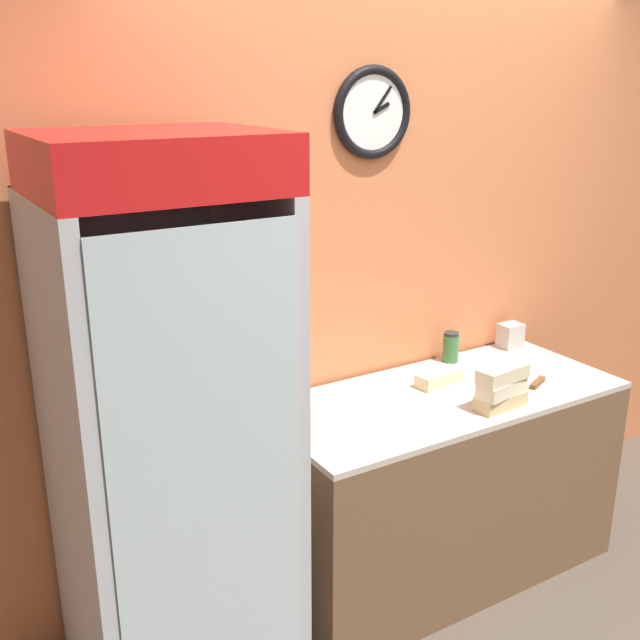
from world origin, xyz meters
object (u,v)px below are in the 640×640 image
(beverage_cooler, at_px, (162,404))
(sandwich_stack_bottom, at_px, (501,401))
(sandwich_stack_top, at_px, (503,374))
(sandwich_flat_left, at_px, (439,378))
(napkin_dispenser, at_px, (510,336))
(chefs_knife, at_px, (542,379))
(condiment_jar, at_px, (451,347))
(sandwich_stack_middle, at_px, (502,387))

(beverage_cooler, distance_m, sandwich_stack_bottom, 1.35)
(sandwich_stack_top, xyz_separation_m, sandwich_flat_left, (-0.06, 0.31, -0.12))
(sandwich_flat_left, xyz_separation_m, napkin_dispenser, (0.61, 0.19, 0.03))
(chefs_knife, bearing_deg, sandwich_stack_top, -162.93)
(sandwich_flat_left, height_order, napkin_dispenser, napkin_dispenser)
(condiment_jar, bearing_deg, sandwich_stack_middle, -108.51)
(sandwich_stack_middle, distance_m, sandwich_stack_top, 0.06)
(beverage_cooler, height_order, chefs_knife, beverage_cooler)
(sandwich_stack_middle, xyz_separation_m, sandwich_stack_top, (0.00, 0.00, 0.06))
(sandwich_stack_top, height_order, sandwich_flat_left, sandwich_stack_top)
(condiment_jar, bearing_deg, sandwich_stack_top, -108.51)
(sandwich_stack_bottom, xyz_separation_m, sandwich_flat_left, (-0.06, 0.31, -0.00))
(sandwich_stack_top, xyz_separation_m, condiment_jar, (0.17, 0.50, -0.08))
(chefs_knife, height_order, napkin_dispenser, napkin_dispenser)
(chefs_knife, bearing_deg, sandwich_stack_middle, -162.93)
(beverage_cooler, bearing_deg, sandwich_flat_left, 1.89)
(condiment_jar, height_order, napkin_dispenser, condiment_jar)
(sandwich_stack_middle, height_order, sandwich_stack_top, sandwich_stack_top)
(sandwich_stack_middle, xyz_separation_m, napkin_dispenser, (0.55, 0.50, -0.03))
(beverage_cooler, height_order, sandwich_stack_bottom, beverage_cooler)
(sandwich_stack_bottom, bearing_deg, chefs_knife, 17.07)
(beverage_cooler, xyz_separation_m, sandwich_stack_bottom, (1.31, -0.27, -0.19))
(sandwich_stack_middle, xyz_separation_m, sandwich_flat_left, (-0.06, 0.31, -0.06))
(sandwich_flat_left, bearing_deg, condiment_jar, 39.65)
(beverage_cooler, bearing_deg, sandwich_stack_top, -11.73)
(napkin_dispenser, bearing_deg, beverage_cooler, -173.06)
(sandwich_stack_middle, distance_m, condiment_jar, 0.53)
(sandwich_stack_bottom, xyz_separation_m, chefs_knife, (0.36, 0.11, -0.02))
(sandwich_flat_left, height_order, chefs_knife, sandwich_flat_left)
(beverage_cooler, relative_size, condiment_jar, 13.85)
(sandwich_stack_bottom, height_order, sandwich_stack_middle, sandwich_stack_middle)
(beverage_cooler, height_order, napkin_dispenser, beverage_cooler)
(sandwich_stack_top, relative_size, chefs_knife, 0.73)
(chefs_knife, relative_size, napkin_dispenser, 2.71)
(sandwich_stack_bottom, height_order, napkin_dispenser, napkin_dispenser)
(sandwich_stack_top, bearing_deg, beverage_cooler, 168.27)
(condiment_jar, bearing_deg, chefs_knife, -64.41)
(beverage_cooler, bearing_deg, chefs_knife, -5.59)
(sandwich_stack_top, bearing_deg, sandwich_stack_middle, 0.00)
(chefs_knife, relative_size, condiment_jar, 2.26)
(beverage_cooler, xyz_separation_m, sandwich_stack_top, (1.31, -0.27, -0.07))
(beverage_cooler, height_order, condiment_jar, beverage_cooler)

